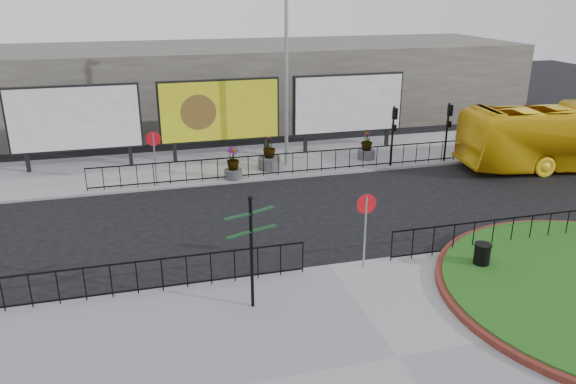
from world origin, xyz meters
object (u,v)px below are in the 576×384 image
object	(u,v)px
lamp_post	(286,70)
fingerpost_sign	(251,241)
billboard_mid	(220,111)
planter_b	(269,157)
bus	(576,136)
planter_c	(366,147)
planter_a	(233,165)
litter_bin	(482,257)

from	to	relation	value
lamp_post	fingerpost_sign	size ratio (longest dim) A/B	2.79
billboard_mid	planter_b	xyz separation A→B (m)	(1.98, -2.54, -1.88)
lamp_post	bus	distance (m)	14.71
planter_c	lamp_post	bearing A→B (deg)	177.23
lamp_post	planter_c	xyz separation A→B (m)	(4.25, -0.21, -4.10)
lamp_post	planter_a	distance (m)	5.30
billboard_mid	planter_b	world-z (taller)	billboard_mid
planter_b	bus	bearing A→B (deg)	-12.84
bus	planter_a	bearing A→B (deg)	89.15
fingerpost_sign	planter_b	distance (m)	12.76
billboard_mid	fingerpost_sign	xyz separation A→B (m)	(-1.41, -14.76, -0.49)
litter_bin	bus	bearing A→B (deg)	38.59
billboard_mid	planter_b	bearing A→B (deg)	-52.09
billboard_mid	planter_a	size ratio (longest dim) A/B	4.09
lamp_post	fingerpost_sign	xyz separation A→B (m)	(-4.41, -12.79, -2.71)
bus	planter_a	size ratio (longest dim) A/B	7.64
planter_a	fingerpost_sign	bearing A→B (deg)	-97.17
fingerpost_sign	bus	xyz separation A→B (m)	(18.22, 8.85, -0.50)
fingerpost_sign	litter_bin	size ratio (longest dim) A/B	3.71
bus	billboard_mid	bearing A→B (deg)	77.70
billboard_mid	planter_b	distance (m)	3.72
planter_b	planter_c	bearing A→B (deg)	3.91
bus	planter_a	world-z (taller)	bus
lamp_post	fingerpost_sign	world-z (taller)	lamp_post
litter_bin	planter_c	size ratio (longest dim) A/B	0.59
litter_bin	planter_a	world-z (taller)	planter_a
fingerpost_sign	billboard_mid	bearing A→B (deg)	67.84
planter_b	planter_a	bearing A→B (deg)	-152.37
lamp_post	planter_b	size ratio (longest dim) A/B	5.53
lamp_post	litter_bin	bearing A→B (deg)	-76.61
fingerpost_sign	bus	bearing A→B (deg)	9.19
fingerpost_sign	lamp_post	bearing A→B (deg)	54.25
bus	planter_a	distance (m)	17.00
planter_b	fingerpost_sign	bearing A→B (deg)	-105.47
fingerpost_sign	planter_c	world-z (taller)	fingerpost_sign
fingerpost_sign	planter_a	world-z (taller)	fingerpost_sign
bus	planter_c	bearing A→B (deg)	75.72
billboard_mid	bus	world-z (taller)	billboard_mid
billboard_mid	fingerpost_sign	world-z (taller)	billboard_mid
planter_a	planter_c	xyz separation A→B (m)	(7.25, 1.39, -0.03)
fingerpost_sign	planter_a	distance (m)	11.36
litter_bin	bus	xyz separation A→B (m)	(10.81, 8.63, 1.04)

